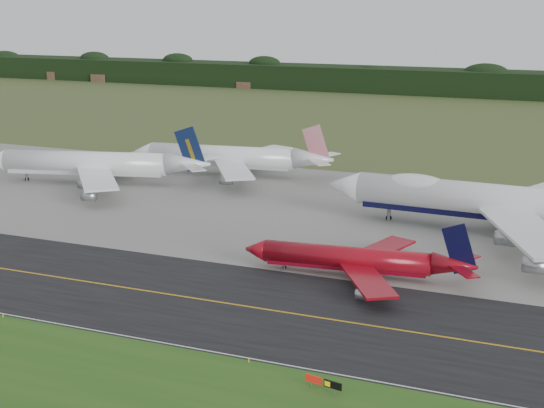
{
  "coord_description": "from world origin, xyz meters",
  "views": [
    {
      "loc": [
        37.39,
        -100.4,
        44.06
      ],
      "look_at": [
        -10.56,
        22.0,
        8.74
      ],
      "focal_mm": 50.0,
      "sensor_mm": 36.0,
      "label": 1
    }
  ],
  "objects_px": {
    "taxiway_sign": "(323,382)",
    "jet_navy_gold": "(98,164)",
    "jet_ba_747": "(503,203)",
    "jet_red_737": "(359,260)",
    "jet_star_tail": "(232,157)"
  },
  "relations": [
    {
      "from": "taxiway_sign",
      "to": "jet_ba_747",
      "type": "bearing_deg",
      "value": 79.29
    },
    {
      "from": "jet_star_tail",
      "to": "taxiway_sign",
      "type": "bearing_deg",
      "value": -60.4
    },
    {
      "from": "jet_red_737",
      "to": "taxiway_sign",
      "type": "bearing_deg",
      "value": -80.97
    },
    {
      "from": "jet_ba_747",
      "to": "taxiway_sign",
      "type": "height_order",
      "value": "jet_ba_747"
    },
    {
      "from": "jet_navy_gold",
      "to": "jet_star_tail",
      "type": "relative_size",
      "value": 1.06
    },
    {
      "from": "taxiway_sign",
      "to": "jet_red_737",
      "type": "bearing_deg",
      "value": 99.03
    },
    {
      "from": "jet_star_tail",
      "to": "taxiway_sign",
      "type": "distance_m",
      "value": 114.52
    },
    {
      "from": "jet_ba_747",
      "to": "jet_red_737",
      "type": "relative_size",
      "value": 1.88
    },
    {
      "from": "jet_navy_gold",
      "to": "jet_star_tail",
      "type": "bearing_deg",
      "value": 36.62
    },
    {
      "from": "jet_red_737",
      "to": "jet_navy_gold",
      "type": "distance_m",
      "value": 87.75
    },
    {
      "from": "jet_ba_747",
      "to": "jet_navy_gold",
      "type": "xyz_separation_m",
      "value": [
        -97.53,
        7.28,
        -1.33
      ]
    },
    {
      "from": "jet_ba_747",
      "to": "jet_star_tail",
      "type": "xyz_separation_m",
      "value": [
        -70.14,
        27.64,
        -1.48
      ]
    },
    {
      "from": "taxiway_sign",
      "to": "jet_navy_gold",
      "type": "bearing_deg",
      "value": 136.67
    },
    {
      "from": "jet_red_737",
      "to": "taxiway_sign",
      "type": "relative_size",
      "value": 8.17
    },
    {
      "from": "jet_ba_747",
      "to": "taxiway_sign",
      "type": "distance_m",
      "value": 73.35
    }
  ]
}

